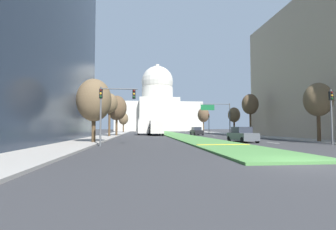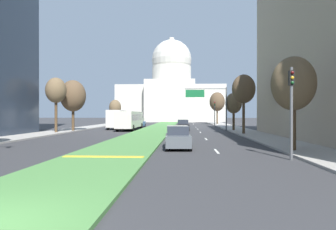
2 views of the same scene
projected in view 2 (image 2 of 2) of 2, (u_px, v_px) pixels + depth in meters
ground_plane at (160, 127)px, 55.48m from camera, size 260.00×260.00×0.00m
grass_median at (158, 128)px, 50.55m from camera, size 5.12×88.83×0.14m
median_curb_nose at (104, 157)px, 16.55m from camera, size 4.61×0.50×0.04m
lane_dashes_right at (197, 128)px, 53.39m from camera, size 0.16×67.72×0.01m
sidewalk_left at (73, 130)px, 46.36m from camera, size 4.00×88.83×0.15m
sidewalk_right at (240, 130)px, 44.89m from camera, size 4.00×88.83×0.15m
capitol_building at (172, 93)px, 103.95m from camera, size 35.63×28.56×29.91m
traffic_light_near_right at (291, 101)px, 16.29m from camera, size 0.28×0.35×5.20m
traffic_light_far_right at (215, 110)px, 57.68m from camera, size 0.28×0.35×5.20m
overhead_guide_sign at (210, 100)px, 43.14m from camera, size 6.26×0.20×6.50m
street_tree_right_near at (293, 84)px, 19.61m from camera, size 2.91×2.91×6.45m
street_tree_left_mid at (56, 91)px, 38.58m from camera, size 2.69×2.69×7.39m
street_tree_right_mid at (244, 89)px, 36.05m from camera, size 2.86×2.86×7.46m
street_tree_left_far at (73, 96)px, 42.40m from camera, size 3.66×3.66×7.50m
street_tree_right_far at (234, 103)px, 43.72m from camera, size 2.47×2.47×5.73m
street_tree_left_distant at (115, 107)px, 71.99m from camera, size 2.93×2.93×6.06m
street_tree_right_distant at (217, 102)px, 70.79m from camera, size 3.68×3.68×7.83m
sedan_lead_stopped at (178, 138)px, 21.83m from camera, size 2.07×4.37×1.69m
sedan_midblock at (183, 125)px, 45.36m from camera, size 2.04×4.30×1.68m
sedan_distant at (139, 123)px, 56.11m from camera, size 1.97×4.53×1.78m
box_truck_delivery at (117, 119)px, 48.62m from camera, size 2.40×6.40×3.20m
city_bus at (130, 119)px, 46.45m from camera, size 2.62×11.00×2.95m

